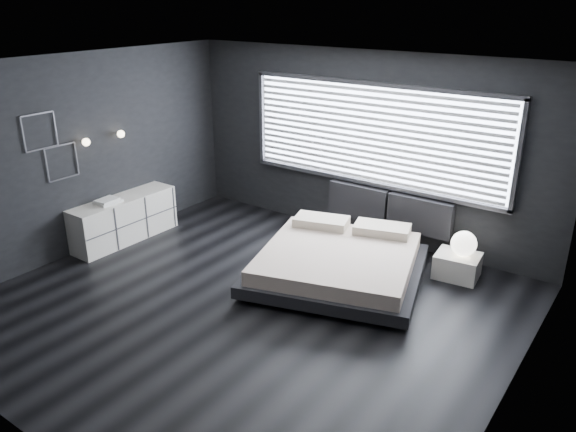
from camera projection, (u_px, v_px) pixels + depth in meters
The scene contains 12 objects.
room at pixel (244, 197), 6.27m from camera, with size 6.04×6.00×2.80m.
window at pixel (373, 135), 8.13m from camera, with size 4.14×0.09×1.52m.
headboard at pixel (388, 208), 8.28m from camera, with size 1.96×0.16×0.52m.
sconce_near at pixel (86, 142), 7.79m from camera, with size 0.18×0.11×0.11m.
sconce_far at pixel (121, 134), 8.25m from camera, with size 0.18×0.11×0.11m.
wall_art_upper at pixel (40, 132), 7.30m from camera, with size 0.01×0.48×0.48m.
wall_art_lower at pixel (62, 162), 7.66m from camera, with size 0.01×0.48×0.48m.
bed at pixel (338, 262), 7.34m from camera, with size 2.62×2.55×0.55m.
nightstand at pixel (457, 266), 7.44m from camera, with size 0.56×0.47×0.33m, color white.
orb_lamp at pixel (464, 244), 7.30m from camera, with size 0.33×0.33×0.33m, color white.
dresser at pixel (124, 219), 8.51m from camera, with size 0.50×1.70×0.68m.
book_stack at pixel (108, 201), 8.16m from camera, with size 0.28×0.36×0.07m.
Camera 1 is at (3.83, -4.52, 3.52)m, focal length 35.00 mm.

